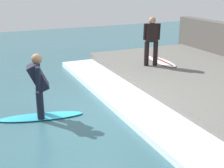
% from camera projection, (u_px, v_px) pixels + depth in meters
% --- Properties ---
extents(ground_plane, '(28.00, 28.00, 0.00)m').
position_uv_depth(ground_plane, '(84.00, 115.00, 7.51)').
color(ground_plane, '#335B66').
extents(concrete_ledge, '(4.40, 9.62, 0.36)m').
position_uv_depth(concrete_ledge, '(218.00, 86.00, 9.05)').
color(concrete_ledge, '#66635E').
rests_on(concrete_ledge, ground_plane).
extents(wave_foam_crest, '(1.19, 9.14, 0.16)m').
position_uv_depth(wave_foam_crest, '(133.00, 104.00, 8.00)').
color(wave_foam_crest, silver).
rests_on(wave_foam_crest, ground_plane).
extents(surfboard_riding, '(2.02, 0.82, 0.06)m').
position_uv_depth(surfboard_riding, '(41.00, 116.00, 7.38)').
color(surfboard_riding, '#2DADD1').
rests_on(surfboard_riding, ground_plane).
extents(surfer_riding, '(0.54, 0.68, 1.49)m').
position_uv_depth(surfer_riding, '(38.00, 82.00, 7.11)').
color(surfer_riding, black).
rests_on(surfer_riding, surfboard_riding).
extents(surfer_waiting_near, '(0.53, 0.38, 1.62)m').
position_uv_depth(surfer_waiting_near, '(152.00, 39.00, 10.21)').
color(surfer_waiting_near, black).
rests_on(surfer_waiting_near, concrete_ledge).
extents(surfboard_waiting_near, '(0.60, 1.73, 0.07)m').
position_uv_depth(surfboard_waiting_near, '(161.00, 61.00, 10.92)').
color(surfboard_waiting_near, white).
rests_on(surfboard_waiting_near, concrete_ledge).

